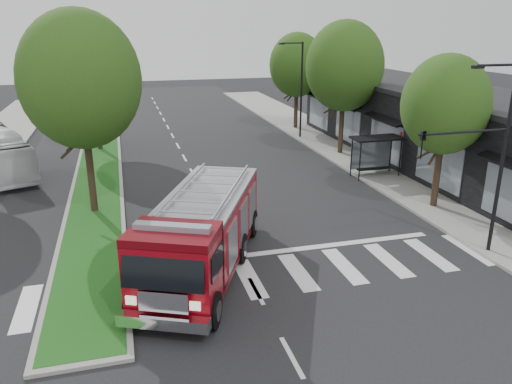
{
  "coord_description": "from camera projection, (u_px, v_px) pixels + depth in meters",
  "views": [
    {
      "loc": [
        -4.3,
        -19.7,
        9.37
      ],
      "look_at": [
        1.61,
        1.91,
        1.8
      ],
      "focal_mm": 35.0,
      "sensor_mm": 36.0,
      "label": 1
    }
  ],
  "objects": [
    {
      "name": "ground",
      "position": [
        232.0,
        247.0,
        22.08
      ],
      "size": [
        140.0,
        140.0,
        0.0
      ],
      "primitive_type": "plane",
      "color": "black",
      "rests_on": "ground"
    },
    {
      "name": "tree_median_far",
      "position": [
        92.0,
        65.0,
        36.77
      ],
      "size": [
        5.6,
        5.6,
        9.72
      ],
      "color": "black",
      "rests_on": "ground"
    },
    {
      "name": "bus_shelter",
      "position": [
        375.0,
        145.0,
        31.67
      ],
      "size": [
        3.2,
        1.6,
        2.61
      ],
      "color": "black",
      "rests_on": "ground"
    },
    {
      "name": "storefront_row",
      "position": [
        438.0,
        128.0,
        34.66
      ],
      "size": [
        8.0,
        30.0,
        5.0
      ],
      "primitive_type": "cube",
      "color": "black",
      "rests_on": "ground"
    },
    {
      "name": "sidewalk_right",
      "position": [
        377.0,
        166.0,
        34.32
      ],
      "size": [
        5.0,
        80.0,
        0.15
      ],
      "primitive_type": "cube",
      "color": "gray",
      "rests_on": "ground"
    },
    {
      "name": "city_bus",
      "position": [
        1.0,
        153.0,
        32.46
      ],
      "size": [
        5.68,
        10.14,
        2.77
      ],
      "primitive_type": "imported",
      "rotation": [
        0.0,
        0.0,
        0.36
      ],
      "color": "silver",
      "rests_on": "ground"
    },
    {
      "name": "tree_right_far",
      "position": [
        297.0,
        65.0,
        45.01
      ],
      "size": [
        5.0,
        5.0,
        8.73
      ],
      "color": "black",
      "rests_on": "ground"
    },
    {
      "name": "streetlight_right_near",
      "position": [
        486.0,
        149.0,
        19.79
      ],
      "size": [
        4.08,
        0.22,
        8.0
      ],
      "color": "black",
      "rests_on": "ground"
    },
    {
      "name": "tree_right_near",
      "position": [
        445.0,
        105.0,
        25.02
      ],
      "size": [
        4.4,
        4.4,
        8.05
      ],
      "color": "black",
      "rests_on": "ground"
    },
    {
      "name": "tree_right_mid",
      "position": [
        345.0,
        66.0,
        35.67
      ],
      "size": [
        5.6,
        5.6,
        9.72
      ],
      "color": "black",
      "rests_on": "ground"
    },
    {
      "name": "streetlight_right_far",
      "position": [
        300.0,
        86.0,
        41.5
      ],
      "size": [
        2.11,
        0.2,
        8.0
      ],
      "color": "black",
      "rests_on": "ground"
    },
    {
      "name": "median",
      "position": [
        100.0,
        156.0,
        37.0
      ],
      "size": [
        3.0,
        50.0,
        0.15
      ],
      "color": "gray",
      "rests_on": "ground"
    },
    {
      "name": "tree_median_near",
      "position": [
        80.0,
        80.0,
        23.88
      ],
      "size": [
        5.8,
        5.8,
        10.16
      ],
      "color": "black",
      "rests_on": "ground"
    },
    {
      "name": "fire_engine",
      "position": [
        202.0,
        233.0,
        19.46
      ],
      "size": [
        6.68,
        10.1,
        3.39
      ],
      "rotation": [
        0.0,
        0.0,
        -0.43
      ],
      "color": "#5B040C",
      "rests_on": "ground"
    }
  ]
}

